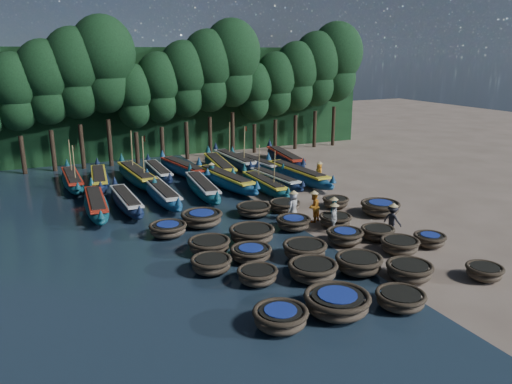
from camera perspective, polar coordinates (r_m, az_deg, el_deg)
name	(u,v)px	position (r m, az deg, el deg)	size (l,w,h in m)	color
ground	(292,223)	(29.09, 4.19, -3.59)	(120.00, 120.00, 0.00)	#806D5D
foliage_wall	(173,101)	(49.45, -9.44, 10.20)	(40.00, 3.00, 10.00)	black
coracle_0	(280,318)	(18.43, 2.81, -14.13)	(2.30, 2.30, 0.76)	#4E3F30
coracle_1	(337,303)	(19.52, 9.25, -12.37)	(2.85, 2.85, 0.84)	#4E3F30
coracle_2	(400,299)	(20.54, 16.18, -11.67)	(2.35, 2.35, 0.66)	#4E3F30
coracle_3	(409,271)	(22.91, 17.13, -8.60)	(2.51, 2.51, 0.77)	#4E3F30
coracle_4	(484,272)	(24.15, 24.65, -8.28)	(1.63, 1.63, 0.65)	#4E3F30
coracle_5	(257,275)	(21.65, 0.17, -9.49)	(2.03, 2.03, 0.67)	#4E3F30
coracle_6	(313,270)	(22.06, 6.50, -8.86)	(2.25, 2.25, 0.81)	#4E3F30
coracle_7	(359,263)	(23.03, 11.67, -8.00)	(2.21, 2.21, 0.82)	#4E3F30
coracle_8	(400,245)	(25.69, 16.10, -5.87)	(2.33, 2.33, 0.74)	#4E3F30
coracle_9	(430,239)	(27.02, 19.24, -5.15)	(2.00, 2.00, 0.66)	#4E3F30
coracle_10	(211,264)	(22.73, -5.12, -8.20)	(1.89, 1.89, 0.72)	#4E3F30
coracle_11	(251,253)	(23.85, -0.58, -6.99)	(2.01, 2.01, 0.68)	#4E3F30
coracle_12	(305,250)	(24.10, 5.59, -6.62)	(2.51, 2.51, 0.82)	#4E3F30
coracle_13	(345,236)	(26.25, 10.11, -4.99)	(2.36, 2.36, 0.74)	#4E3F30
coracle_14	(378,233)	(27.18, 13.74, -4.54)	(1.79, 1.79, 0.70)	#4E3F30
coracle_15	(209,245)	(24.82, -5.37, -6.08)	(2.22, 2.22, 0.73)	#4E3F30
coracle_16	(252,234)	(25.96, -0.48, -4.84)	(2.39, 2.39, 0.85)	#4E3F30
coracle_17	(293,223)	(27.96, 4.30, -3.52)	(2.01, 2.01, 0.71)	#4E3F30
coracle_18	(335,220)	(28.74, 9.06, -3.17)	(2.25, 2.25, 0.69)	#4E3F30
coracle_19	(380,208)	(31.27, 14.02, -1.73)	(2.42, 2.42, 0.82)	#4E3F30
coracle_20	(168,229)	(27.30, -10.03, -4.20)	(2.14, 2.14, 0.72)	#4E3F30
coracle_21	(202,218)	(28.56, -6.22, -3.00)	(2.69, 2.69, 0.83)	#4E3F30
coracle_22	(254,210)	(30.21, -0.27, -2.02)	(2.48, 2.48, 0.69)	#4E3F30
coracle_23	(285,205)	(31.16, 3.31, -1.54)	(1.95, 1.95, 0.64)	#4E3F30
coracle_24	(336,202)	(32.16, 9.09, -1.13)	(2.06, 2.06, 0.67)	#4E3F30
long_boat_1	(96,204)	(32.35, -17.80, -1.33)	(1.93, 7.93, 1.40)	#0E3B50
long_boat_2	(126,201)	(32.60, -14.60, -0.99)	(1.42, 7.55, 1.33)	#0E1333
long_boat_3	(162,193)	(33.66, -10.74, -0.13)	(1.49, 8.33, 1.47)	navy
long_boat_4	(202,187)	(34.75, -6.15, 0.55)	(2.24, 8.24, 1.46)	#0E3B50
long_boat_5	(225,180)	(36.45, -3.53, 1.41)	(2.67, 8.92, 1.58)	navy
long_boat_6	(264,185)	(35.44, 0.95, 0.86)	(1.38, 7.50, 3.18)	#0E3B50
long_boat_7	(275,179)	(36.98, 2.14, 1.47)	(2.00, 7.31, 1.29)	#0E1333
long_boat_8	(297,174)	(38.09, 4.76, 2.03)	(2.23, 9.07, 1.60)	navy
long_boat_9	(72,180)	(38.98, -20.24, 1.29)	(1.40, 7.90, 3.36)	#0E3B50
long_boat_10	(99,179)	(38.70, -17.48, 1.46)	(2.33, 8.00, 1.42)	#0E1333
long_boat_11	(137,176)	(38.62, -13.47, 1.83)	(2.14, 9.03, 3.84)	#0E3B50
long_boat_12	(158,172)	(39.99, -11.11, 2.30)	(1.50, 7.60, 1.34)	#0E1333
long_boat_13	(183,168)	(40.51, -8.31, 2.68)	(2.75, 8.30, 1.48)	navy
long_boat_14	(219,166)	(40.69, -4.20, 2.94)	(2.84, 9.08, 1.61)	#0E3B50
long_boat_15	(235,161)	(42.79, -2.42, 3.58)	(1.88, 8.83, 3.75)	#0E1333
long_boat_16	(256,164)	(41.85, -0.02, 3.25)	(2.45, 8.16, 1.45)	#0E3B50
long_boat_17	(285,158)	(44.00, 3.32, 3.91)	(2.82, 8.88, 1.58)	#0E1333
fisherman_0	(293,206)	(29.27, 4.30, -1.55)	(1.02, 0.91, 1.95)	silver
fisherman_1	(333,210)	(28.86, 8.85, -2.02)	(0.52, 0.64, 1.77)	#185866
fisherman_2	(314,206)	(29.17, 6.60, -1.64)	(1.10, 1.02, 2.01)	orange
fisherman_3	(393,219)	(28.08, 15.33, -2.98)	(0.90, 1.21, 1.86)	black
fisherman_4	(334,218)	(27.46, 8.91, -2.94)	(0.97, 1.00, 1.88)	silver
fisherman_5	(212,173)	(37.79, -5.09, 2.20)	(0.90, 1.47, 1.71)	#185866
fisherman_6	(319,172)	(38.05, 7.25, 2.31)	(0.59, 0.82, 1.75)	orange
tree_1	(15,91)	(43.90, -25.87, 10.34)	(4.09, 4.09, 9.65)	black
tree_2	(45,81)	(43.92, -22.94, 11.56)	(4.51, 4.51, 10.63)	black
tree_3	(75,72)	(44.07, -19.99, 12.74)	(4.92, 4.92, 11.60)	black
tree_4	(103,63)	(44.34, -17.04, 13.88)	(5.34, 5.34, 12.58)	black
tree_5	(134,95)	(44.90, -13.82, 10.66)	(3.68, 3.68, 8.68)	black
tree_6	(159,87)	(45.37, -10.98, 11.73)	(4.09, 4.09, 9.65)	black
tree_7	(184,78)	(45.97, -8.19, 12.75)	(4.51, 4.51, 10.63)	black
tree_8	(208,70)	(46.68, -5.45, 13.71)	(4.92, 4.92, 11.60)	black
tree_9	(232,62)	(47.51, -2.78, 14.61)	(5.34, 5.34, 12.58)	black
tree_10	(254,91)	(48.57, -0.19, 11.46)	(3.68, 3.68, 8.68)	black
tree_11	(276,83)	(49.55, 2.27, 12.32)	(4.09, 4.09, 9.65)	black
tree_12	(296,76)	(50.62, 4.65, 13.12)	(4.51, 4.51, 10.63)	black
tree_13	(317,68)	(51.78, 6.94, 13.86)	(4.92, 4.92, 11.60)	black
tree_14	(336,61)	(53.03, 9.14, 14.55)	(5.34, 5.34, 12.58)	black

